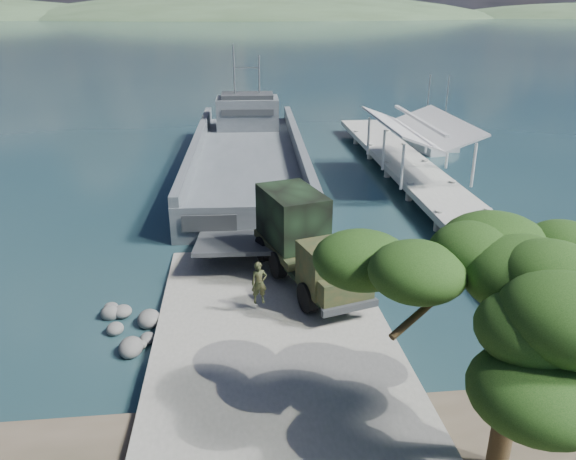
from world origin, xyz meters
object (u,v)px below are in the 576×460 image
object	(u,v)px
military_truck	(304,240)
soldier	(259,291)
landing_craft	(248,163)
overhang_tree	(497,300)
sailboat_near	(425,146)
pier	(420,168)
sailboat_far	(443,142)

from	to	relation	value
military_truck	soldier	distance (m)	4.05
landing_craft	military_truck	size ratio (longest dim) A/B	3.91
overhang_tree	sailboat_near	bearing A→B (deg)	73.21
sailboat_near	overhang_tree	xyz separation A→B (m)	(-12.06, -39.99, 5.58)
military_truck	sailboat_near	xyz separation A→B (m)	(15.65, 27.37, -2.16)
soldier	sailboat_near	world-z (taller)	sailboat_near
pier	soldier	size ratio (longest dim) A/B	22.35
pier	sailboat_near	distance (m)	12.94
pier	sailboat_near	xyz separation A→B (m)	(4.61, 12.03, -1.20)
landing_craft	sailboat_near	size ratio (longest dim) A/B	4.88
pier	overhang_tree	xyz separation A→B (m)	(-7.45, -27.96, 4.38)
pier	landing_craft	world-z (taller)	landing_craft
landing_craft	military_truck	bearing A→B (deg)	-82.07
pier	military_truck	size ratio (longest dim) A/B	4.75
soldier	overhang_tree	distance (m)	12.16
pier	sailboat_far	world-z (taller)	sailboat_far
landing_craft	soldier	distance (m)	23.92
military_truck	sailboat_near	bearing A→B (deg)	43.75
landing_craft	soldier	size ratio (longest dim) A/B	18.39
soldier	sailboat_far	bearing A→B (deg)	48.94
sailboat_near	overhang_tree	distance (m)	42.14
sailboat_near	overhang_tree	bearing A→B (deg)	-115.74
pier	soldier	distance (m)	22.81
military_truck	sailboat_far	distance (m)	33.90
landing_craft	military_truck	xyz separation A→B (m)	(2.04, -20.86, 1.68)
soldier	sailboat_near	xyz separation A→B (m)	(18.09, 30.43, -1.09)
sailboat_near	sailboat_far	xyz separation A→B (m)	(2.33, 1.29, -0.01)
landing_craft	sailboat_near	xyz separation A→B (m)	(17.69, 6.52, -0.48)
sailboat_far	overhang_tree	bearing A→B (deg)	-105.15
landing_craft	sailboat_far	bearing A→B (deg)	23.63
sailboat_far	overhang_tree	world-z (taller)	overhang_tree
soldier	overhang_tree	xyz separation A→B (m)	(6.03, -9.56, 4.49)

